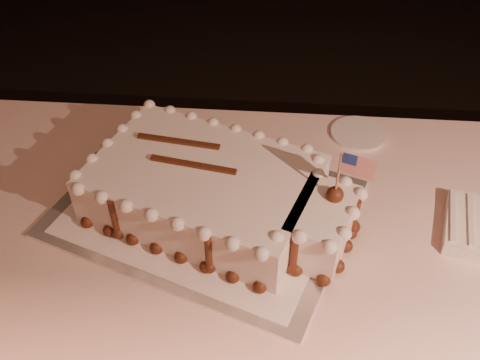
# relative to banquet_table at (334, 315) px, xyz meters

# --- Properties ---
(banquet_table) EXTENTS (2.40, 0.80, 0.75)m
(banquet_table) POSITION_rel_banquet_table_xyz_m (0.00, 0.00, 0.00)
(banquet_table) COLOR beige
(banquet_table) RESTS_ON ground
(cake_board) EXTENTS (0.75, 0.66, 0.01)m
(cake_board) POSITION_rel_banquet_table_xyz_m (-0.34, 0.01, 0.38)
(cake_board) COLOR silver
(cake_board) RESTS_ON banquet_table
(doily) EXTENTS (0.67, 0.59, 0.00)m
(doily) POSITION_rel_banquet_table_xyz_m (-0.34, 0.01, 0.38)
(doily) COLOR white
(doily) RESTS_ON cake_board
(sheet_cake) EXTENTS (0.62, 0.47, 0.24)m
(sheet_cake) POSITION_rel_banquet_table_xyz_m (-0.30, 0.00, 0.44)
(sheet_cake) COLOR white
(sheet_cake) RESTS_ON doily
(side_plate) EXTENTS (0.15, 0.15, 0.01)m
(side_plate) POSITION_rel_banquet_table_xyz_m (0.03, 0.31, 0.38)
(side_plate) COLOR silver
(side_plate) RESTS_ON banquet_table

